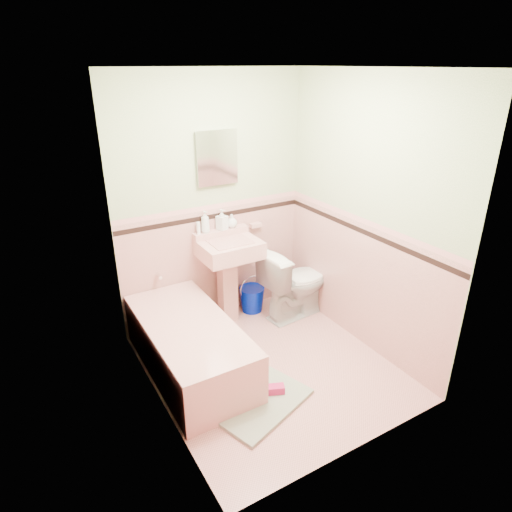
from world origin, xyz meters
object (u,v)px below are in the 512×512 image
sink (230,283)px  soap_bottle_left (205,222)px  bathtub (190,348)px  soap_bottle_mid (222,219)px  medicine_cabinet (217,158)px  soap_bottle_right (232,221)px  shoe (274,389)px  toilet (295,283)px  bucket (252,299)px

sink → soap_bottle_left: (-0.17, 0.18, 0.63)m
bathtub → soap_bottle_mid: (0.70, 0.71, 0.86)m
medicine_cabinet → soap_bottle_left: size_ratio=2.31×
soap_bottle_mid → soap_bottle_right: size_ratio=1.50×
medicine_cabinet → shoe: medicine_cabinet is taller
medicine_cabinet → toilet: bearing=-33.1°
soap_bottle_right → toilet: size_ratio=0.18×
bathtub → soap_bottle_right: (0.81, 0.71, 0.83)m
toilet → medicine_cabinet: bearing=51.7°
bathtub → soap_bottle_mid: size_ratio=7.22×
sink → medicine_cabinet: bearing=90.0°
medicine_cabinet → soap_bottle_right: bearing=-13.2°
sink → bucket: (0.31, 0.09, -0.32)m
sink → soap_bottle_mid: soap_bottle_mid is taller
soap_bottle_left → soap_bottle_mid: 0.18m
medicine_cabinet → soap_bottle_right: 0.66m
toilet → bucket: (-0.36, 0.31, -0.25)m
soap_bottle_left → toilet: bearing=-25.9°
medicine_cabinet → shoe: (-0.22, -1.41, -1.64)m
sink → shoe: size_ratio=5.61×
bathtub → soap_bottle_right: soap_bottle_right is taller
soap_bottle_left → bucket: (0.47, -0.09, -0.96)m
soap_bottle_left → bucket: 1.07m
sink → toilet: (0.66, -0.22, -0.07)m
bathtub → soap_bottle_mid: bearing=45.5°
soap_bottle_mid → medicine_cabinet: bearing=121.2°
medicine_cabinet → soap_bottle_right: size_ratio=3.67×
soap_bottle_right → bucket: size_ratio=0.50×
toilet → shoe: toilet is taller
soap_bottle_mid → soap_bottle_left: bearing=180.0°
sink → soap_bottle_left: 0.68m
soap_bottle_left → toilet: (0.83, -0.40, -0.71)m
shoe → medicine_cabinet: bearing=103.6°
medicine_cabinet → shoe: bearing=-99.0°
soap_bottle_mid → bathtub: bearing=-134.5°
medicine_cabinet → soap_bottle_right: (0.13, -0.03, -0.65)m
bucket → shoe: bucket is taller
sink → toilet: bearing=-18.5°
soap_bottle_mid → bucket: (0.29, -0.09, -0.95)m
bathtub → shoe: (0.46, -0.67, -0.16)m
bathtub → bucket: bearing=32.0°
sink → soap_bottle_mid: (0.02, 0.18, 0.63)m
sink → soap_bottle_left: bearing=132.6°
toilet → bucket: bearing=43.8°
bucket → shoe: bearing=-112.4°
shoe → bathtub: bearing=146.7°
soap_bottle_left → soap_bottle_right: (0.29, 0.00, -0.04)m
soap_bottle_left → soap_bottle_right: soap_bottle_left is taller
toilet → shoe: size_ratio=4.72×
bathtub → soap_bottle_left: bearing=54.1°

